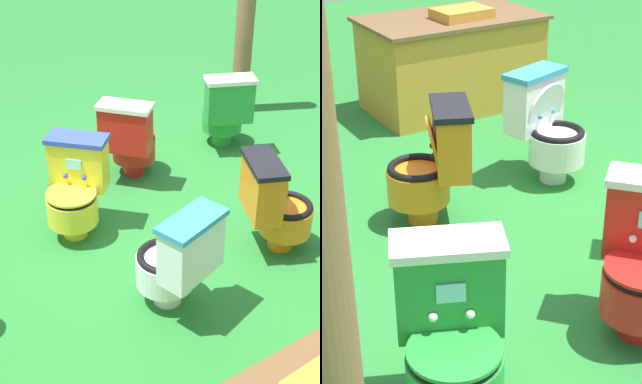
# 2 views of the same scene
# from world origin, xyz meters

# --- Properties ---
(ground) EXTENTS (14.00, 14.00, 0.00)m
(ground) POSITION_xyz_m (0.00, 0.00, 0.00)
(ground) COLOR #26752D
(toilet_white) EXTENTS (0.55, 0.60, 0.73)m
(toilet_white) POSITION_xyz_m (0.44, 0.71, 0.37)
(toilet_white) COLOR white
(toilet_white) RESTS_ON ground
(toilet_orange) EXTENTS (0.60, 0.54, 0.73)m
(toilet_orange) POSITION_xyz_m (-0.46, 0.50, 0.37)
(toilet_orange) COLOR orange
(toilet_orange) RESTS_ON ground
(toilet_yellow) EXTENTS (0.62, 0.64, 0.73)m
(toilet_yellow) POSITION_xyz_m (0.68, -0.36, 0.37)
(toilet_yellow) COLOR yellow
(toilet_yellow) RESTS_ON ground
(toilet_red) EXTENTS (0.63, 0.63, 0.73)m
(toilet_red) POSITION_xyz_m (-0.00, -0.86, 0.37)
(toilet_red) COLOR red
(toilet_red) RESTS_ON ground
(toilet_green) EXTENTS (0.54, 0.60, 0.73)m
(toilet_green) POSITION_xyz_m (-1.01, -0.95, 0.37)
(toilet_green) COLOR green
(toilet_green) RESTS_ON ground
(wooden_post) EXTENTS (0.18, 0.18, 2.00)m
(wooden_post) POSITION_xyz_m (-1.61, -1.58, 1.00)
(wooden_post) COLOR brown
(wooden_post) RESTS_ON ground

